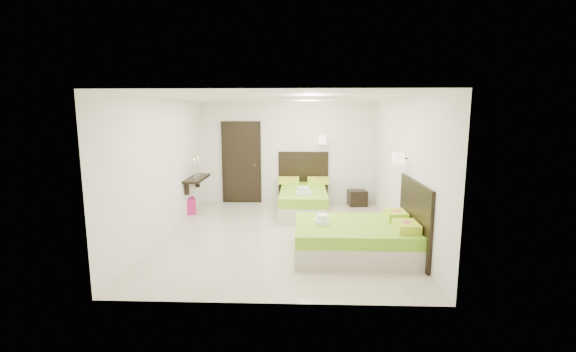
{
  "coord_description": "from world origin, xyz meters",
  "views": [
    {
      "loc": [
        0.37,
        -7.17,
        2.32
      ],
      "look_at": [
        0.1,
        0.3,
        1.1
      ],
      "focal_mm": 24.0,
      "sensor_mm": 36.0,
      "label": 1
    }
  ],
  "objects_px": {
    "bed_double": "(360,237)",
    "ottoman": "(187,206)",
    "bed_single": "(303,198)",
    "nightstand": "(357,198)"
  },
  "relations": [
    {
      "from": "bed_double",
      "to": "ottoman",
      "type": "height_order",
      "value": "bed_double"
    },
    {
      "from": "nightstand",
      "to": "ottoman",
      "type": "distance_m",
      "value": 4.2
    },
    {
      "from": "bed_double",
      "to": "nightstand",
      "type": "bearing_deg",
      "value": 82.63
    },
    {
      "from": "bed_single",
      "to": "ottoman",
      "type": "bearing_deg",
      "value": -173.79
    },
    {
      "from": "bed_single",
      "to": "nightstand",
      "type": "height_order",
      "value": "bed_single"
    },
    {
      "from": "nightstand",
      "to": "ottoman",
      "type": "xyz_separation_m",
      "value": [
        -4.1,
        -0.95,
        -0.01
      ]
    },
    {
      "from": "bed_single",
      "to": "nightstand",
      "type": "distance_m",
      "value": 1.53
    },
    {
      "from": "bed_single",
      "to": "bed_double",
      "type": "bearing_deg",
      "value": -71.52
    },
    {
      "from": "bed_double",
      "to": "ottoman",
      "type": "xyz_separation_m",
      "value": [
        -3.65,
        2.48,
        -0.11
      ]
    },
    {
      "from": "bed_single",
      "to": "ottoman",
      "type": "xyz_separation_m",
      "value": [
        -2.72,
        -0.3,
        -0.14
      ]
    }
  ]
}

